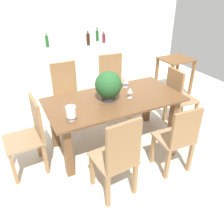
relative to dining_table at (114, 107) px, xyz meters
The scene contains 20 objects.
ground_plane 0.63m from the dining_table, 90.00° to the left, with size 7.04×7.04×0.00m, color silver.
back_wall 2.81m from the dining_table, 90.00° to the left, with size 6.40×0.10×2.60m, color white.
dining_table is the anchor object (origin of this frame).
chair_head_end 1.16m from the dining_table, behind, with size 0.47×0.47×0.98m.
chair_near_left 0.99m from the dining_table, 114.89° to the right, with size 0.46×0.48×1.04m.
chair_near_right 0.98m from the dining_table, 64.53° to the right, with size 0.44×0.43×0.94m.
chair_far_right 1.01m from the dining_table, 64.49° to the left, with size 0.50×0.51×1.07m.
chair_foot_end 1.17m from the dining_table, ahead, with size 0.46×0.46×0.99m.
chair_far_left 0.99m from the dining_table, 115.37° to the left, with size 0.44×0.42×1.06m.
flower_centerpiece 0.36m from the dining_table, behind, with size 0.36×0.36×0.40m.
crystal_vase_left 0.80m from the dining_table, 158.67° to the right, with size 0.12×0.12×0.18m.
crystal_vase_center_near 0.50m from the dining_table, 40.46° to the left, with size 0.11×0.11×0.17m.
wine_glass 0.33m from the dining_table, 18.30° to the right, with size 0.08×0.08×0.15m.
kitchen_counter 2.19m from the dining_table, 83.55° to the left, with size 1.43×0.61×0.99m, color silver.
wine_bottle_clear 2.43m from the dining_table, 78.54° to the left, with size 0.06×0.06×0.26m.
wine_bottle_tall 2.32m from the dining_table, 68.61° to the left, with size 0.07×0.07×0.23m.
wine_bottle_green 2.35m from the dining_table, 98.99° to the left, with size 0.07×0.07×0.30m.
wine_bottle_dark 2.48m from the dining_table, 71.82° to the left, with size 0.07×0.07×0.30m.
wine_bottle_amber 2.16m from the dining_table, 77.84° to the left, with size 0.07×0.07×0.29m.
side_table 2.22m from the dining_table, 27.67° to the left, with size 0.64×0.56×0.78m.
Camera 1 is at (-1.32, -2.67, 2.18)m, focal length 37.05 mm.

